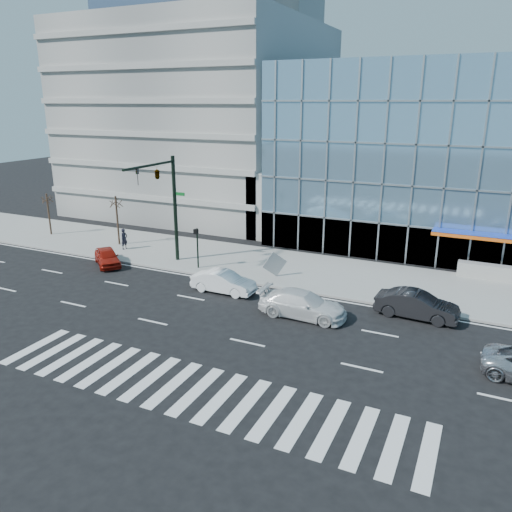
{
  "coord_description": "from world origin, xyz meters",
  "views": [
    {
      "loc": [
        10.38,
        -24.94,
        11.99
      ],
      "look_at": [
        -2.81,
        3.0,
        2.37
      ],
      "focal_mm": 35.0,
      "sensor_mm": 36.0,
      "label": 1
    }
  ],
  "objects_px": {
    "ped_signal_post": "(197,242)",
    "pedestrian": "(124,239)",
    "street_tree_near": "(116,203)",
    "street_tree_far": "(47,199)",
    "white_sedan": "(224,282)",
    "tilted_panel": "(275,264)",
    "dark_sedan": "(417,305)",
    "red_sedan": "(107,257)",
    "white_suv": "(303,304)",
    "traffic_signal": "(163,185)"
  },
  "relations": [
    {
      "from": "white_sedan",
      "to": "ped_signal_post",
      "type": "bearing_deg",
      "value": 51.33
    },
    {
      "from": "red_sedan",
      "to": "pedestrian",
      "type": "xyz_separation_m",
      "value": [
        -1.32,
        3.63,
        0.36
      ]
    },
    {
      "from": "street_tree_near",
      "to": "dark_sedan",
      "type": "bearing_deg",
      "value": -10.04
    },
    {
      "from": "street_tree_far",
      "to": "ped_signal_post",
      "type": "bearing_deg",
      "value": -8.31
    },
    {
      "from": "street_tree_near",
      "to": "white_sedan",
      "type": "distance_m",
      "value": 14.92
    },
    {
      "from": "traffic_signal",
      "to": "street_tree_far",
      "type": "height_order",
      "value": "traffic_signal"
    },
    {
      "from": "dark_sedan",
      "to": "tilted_panel",
      "type": "height_order",
      "value": "tilted_panel"
    },
    {
      "from": "street_tree_far",
      "to": "white_sedan",
      "type": "distance_m",
      "value": 22.35
    },
    {
      "from": "ped_signal_post",
      "to": "white_sedan",
      "type": "height_order",
      "value": "ped_signal_post"
    },
    {
      "from": "street_tree_near",
      "to": "white_sedan",
      "type": "xyz_separation_m",
      "value": [
        13.43,
        -5.72,
        -3.07
      ]
    },
    {
      "from": "white_suv",
      "to": "white_sedan",
      "type": "relative_size",
      "value": 1.21
    },
    {
      "from": "traffic_signal",
      "to": "white_sedan",
      "type": "xyz_separation_m",
      "value": [
        6.43,
        -2.79,
        -5.46
      ]
    },
    {
      "from": "street_tree_near",
      "to": "red_sedan",
      "type": "height_order",
      "value": "street_tree_near"
    },
    {
      "from": "white_suv",
      "to": "white_sedan",
      "type": "height_order",
      "value": "white_suv"
    },
    {
      "from": "street_tree_near",
      "to": "red_sedan",
      "type": "xyz_separation_m",
      "value": [
        2.7,
        -4.58,
        -3.12
      ]
    },
    {
      "from": "white_suv",
      "to": "red_sedan",
      "type": "xyz_separation_m",
      "value": [
        -16.72,
        2.57,
        -0.09
      ]
    },
    {
      "from": "white_sedan",
      "to": "dark_sedan",
      "type": "relative_size",
      "value": 0.92
    },
    {
      "from": "traffic_signal",
      "to": "tilted_panel",
      "type": "distance_m",
      "value": 9.89
    },
    {
      "from": "ped_signal_post",
      "to": "pedestrian",
      "type": "bearing_deg",
      "value": 168.76
    },
    {
      "from": "traffic_signal",
      "to": "street_tree_far",
      "type": "relative_size",
      "value": 2.07
    },
    {
      "from": "ped_signal_post",
      "to": "pedestrian",
      "type": "distance_m",
      "value": 8.35
    },
    {
      "from": "ped_signal_post",
      "to": "dark_sedan",
      "type": "relative_size",
      "value": 0.64
    },
    {
      "from": "red_sedan",
      "to": "tilted_panel",
      "type": "relative_size",
      "value": 2.97
    },
    {
      "from": "pedestrian",
      "to": "tilted_panel",
      "type": "distance_m",
      "value": 14.06
    },
    {
      "from": "white_suv",
      "to": "dark_sedan",
      "type": "bearing_deg",
      "value": -66.27
    },
    {
      "from": "ped_signal_post",
      "to": "street_tree_far",
      "type": "relative_size",
      "value": 0.78
    },
    {
      "from": "street_tree_near",
      "to": "tilted_panel",
      "type": "distance_m",
      "value": 15.76
    },
    {
      "from": "traffic_signal",
      "to": "white_sedan",
      "type": "distance_m",
      "value": 8.88
    },
    {
      "from": "ped_signal_post",
      "to": "tilted_panel",
      "type": "xyz_separation_m",
      "value": [
        5.91,
        0.68,
        -1.08
      ]
    },
    {
      "from": "street_tree_far",
      "to": "pedestrian",
      "type": "distance_m",
      "value": 9.74
    },
    {
      "from": "street_tree_far",
      "to": "dark_sedan",
      "type": "xyz_separation_m",
      "value": [
        33.43,
        -4.5,
        -2.67
      ]
    },
    {
      "from": "street_tree_near",
      "to": "street_tree_far",
      "type": "height_order",
      "value": "street_tree_near"
    },
    {
      "from": "traffic_signal",
      "to": "white_suv",
      "type": "distance_m",
      "value": 14.2
    },
    {
      "from": "ped_signal_post",
      "to": "pedestrian",
      "type": "height_order",
      "value": "ped_signal_post"
    },
    {
      "from": "street_tree_far",
      "to": "white_suv",
      "type": "relative_size",
      "value": 0.75
    },
    {
      "from": "red_sedan",
      "to": "pedestrian",
      "type": "height_order",
      "value": "pedestrian"
    },
    {
      "from": "street_tree_far",
      "to": "white_sedan",
      "type": "bearing_deg",
      "value": -14.94
    },
    {
      "from": "street_tree_near",
      "to": "street_tree_far",
      "type": "bearing_deg",
      "value": 180.0
    },
    {
      "from": "white_suv",
      "to": "red_sedan",
      "type": "distance_m",
      "value": 16.92
    },
    {
      "from": "street_tree_far",
      "to": "tilted_panel",
      "type": "xyz_separation_m",
      "value": [
        23.41,
        -1.87,
        -2.39
      ]
    },
    {
      "from": "red_sedan",
      "to": "tilted_panel",
      "type": "bearing_deg",
      "value": -38.28
    },
    {
      "from": "white_sedan",
      "to": "tilted_panel",
      "type": "distance_m",
      "value": 4.34
    },
    {
      "from": "ped_signal_post",
      "to": "dark_sedan",
      "type": "bearing_deg",
      "value": -6.96
    },
    {
      "from": "pedestrian",
      "to": "tilted_panel",
      "type": "bearing_deg",
      "value": -85.58
    },
    {
      "from": "pedestrian",
      "to": "traffic_signal",
      "type": "bearing_deg",
      "value": -101.26
    },
    {
      "from": "ped_signal_post",
      "to": "red_sedan",
      "type": "height_order",
      "value": "ped_signal_post"
    },
    {
      "from": "street_tree_near",
      "to": "street_tree_far",
      "type": "relative_size",
      "value": 1.09
    },
    {
      "from": "white_sedan",
      "to": "red_sedan",
      "type": "distance_m",
      "value": 10.79
    },
    {
      "from": "street_tree_near",
      "to": "white_suv",
      "type": "distance_m",
      "value": 20.92
    },
    {
      "from": "white_suv",
      "to": "traffic_signal",
      "type": "bearing_deg",
      "value": 71.15
    }
  ]
}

